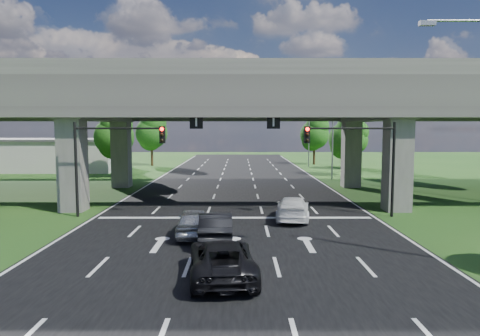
{
  "coord_description": "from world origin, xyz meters",
  "views": [
    {
      "loc": [
        0.3,
        -22.8,
        5.56
      ],
      "look_at": [
        0.33,
        6.79,
        2.86
      ],
      "focal_mm": 32.0,
      "sensor_mm": 36.0,
      "label": 1
    }
  ],
  "objects_px": {
    "car_white": "(293,208)",
    "streetlight_beyond": "(306,127)",
    "signal_left": "(110,151)",
    "car_silver": "(194,222)",
    "streetlight_far": "(329,126)",
    "car_trailing": "(222,259)",
    "car_dark": "(216,227)",
    "signal_right": "(359,151)"
  },
  "relations": [
    {
      "from": "signal_left",
      "to": "car_trailing",
      "type": "relative_size",
      "value": 1.19
    },
    {
      "from": "streetlight_far",
      "to": "car_white",
      "type": "distance_m",
      "value": 22.58
    },
    {
      "from": "signal_left",
      "to": "streetlight_beyond",
      "type": "distance_m",
      "value": 40.3
    },
    {
      "from": "car_white",
      "to": "streetlight_beyond",
      "type": "bearing_deg",
      "value": -92.22
    },
    {
      "from": "streetlight_beyond",
      "to": "car_white",
      "type": "height_order",
      "value": "streetlight_beyond"
    },
    {
      "from": "signal_left",
      "to": "car_dark",
      "type": "distance_m",
      "value": 9.92
    },
    {
      "from": "signal_right",
      "to": "car_white",
      "type": "relative_size",
      "value": 1.26
    },
    {
      "from": "signal_left",
      "to": "streetlight_beyond",
      "type": "height_order",
      "value": "streetlight_beyond"
    },
    {
      "from": "signal_right",
      "to": "streetlight_beyond",
      "type": "xyz_separation_m",
      "value": [
        2.27,
        36.06,
        1.66
      ]
    },
    {
      "from": "car_trailing",
      "to": "car_dark",
      "type": "bearing_deg",
      "value": -89.88
    },
    {
      "from": "streetlight_beyond",
      "to": "car_silver",
      "type": "relative_size",
      "value": 2.38
    },
    {
      "from": "car_trailing",
      "to": "streetlight_far",
      "type": "bearing_deg",
      "value": -114.2
    },
    {
      "from": "car_white",
      "to": "car_silver",
      "type": "bearing_deg",
      "value": 43.24
    },
    {
      "from": "streetlight_far",
      "to": "car_white",
      "type": "height_order",
      "value": "streetlight_far"
    },
    {
      "from": "signal_right",
      "to": "car_white",
      "type": "height_order",
      "value": "signal_right"
    },
    {
      "from": "car_white",
      "to": "signal_right",
      "type": "bearing_deg",
      "value": -159.74
    },
    {
      "from": "car_white",
      "to": "car_trailing",
      "type": "distance_m",
      "value": 10.98
    },
    {
      "from": "car_silver",
      "to": "car_white",
      "type": "height_order",
      "value": "car_silver"
    },
    {
      "from": "streetlight_far",
      "to": "signal_right",
      "type": "bearing_deg",
      "value": -96.47
    },
    {
      "from": "streetlight_beyond",
      "to": "car_trailing",
      "type": "xyz_separation_m",
      "value": [
        -10.45,
        -47.26,
        -5.11
      ]
    },
    {
      "from": "streetlight_far",
      "to": "car_dark",
      "type": "height_order",
      "value": "streetlight_far"
    },
    {
      "from": "signal_left",
      "to": "car_silver",
      "type": "height_order",
      "value": "signal_left"
    },
    {
      "from": "signal_left",
      "to": "car_white",
      "type": "distance_m",
      "value": 11.93
    },
    {
      "from": "streetlight_far",
      "to": "streetlight_beyond",
      "type": "height_order",
      "value": "same"
    },
    {
      "from": "streetlight_beyond",
      "to": "car_dark",
      "type": "height_order",
      "value": "streetlight_beyond"
    },
    {
      "from": "signal_right",
      "to": "car_trailing",
      "type": "relative_size",
      "value": 1.19
    },
    {
      "from": "car_silver",
      "to": "car_dark",
      "type": "bearing_deg",
      "value": 132.01
    },
    {
      "from": "car_trailing",
      "to": "signal_right",
      "type": "bearing_deg",
      "value": -131.84
    },
    {
      "from": "signal_right",
      "to": "streetlight_far",
      "type": "distance_m",
      "value": 20.25
    },
    {
      "from": "streetlight_beyond",
      "to": "signal_left",
      "type": "bearing_deg",
      "value": -116.43
    },
    {
      "from": "signal_left",
      "to": "car_white",
      "type": "bearing_deg",
      "value": -4.74
    },
    {
      "from": "signal_right",
      "to": "signal_left",
      "type": "distance_m",
      "value": 15.65
    },
    {
      "from": "signal_left",
      "to": "car_silver",
      "type": "xyz_separation_m",
      "value": [
        5.74,
        -4.95,
        -3.44
      ]
    },
    {
      "from": "signal_right",
      "to": "car_trailing",
      "type": "xyz_separation_m",
      "value": [
        -8.17,
        -11.2,
        -3.45
      ]
    },
    {
      "from": "streetlight_far",
      "to": "car_silver",
      "type": "bearing_deg",
      "value": -115.97
    },
    {
      "from": "signal_left",
      "to": "streetlight_far",
      "type": "height_order",
      "value": "streetlight_far"
    },
    {
      "from": "car_dark",
      "to": "streetlight_beyond",
      "type": "bearing_deg",
      "value": -107.09
    },
    {
      "from": "car_silver",
      "to": "car_dark",
      "type": "relative_size",
      "value": 0.94
    },
    {
      "from": "signal_right",
      "to": "car_white",
      "type": "xyz_separation_m",
      "value": [
        -4.27,
        -0.94,
        -3.47
      ]
    },
    {
      "from": "signal_left",
      "to": "car_silver",
      "type": "distance_m",
      "value": 8.33
    },
    {
      "from": "streetlight_beyond",
      "to": "signal_right",
      "type": "bearing_deg",
      "value": -93.61
    },
    {
      "from": "car_silver",
      "to": "signal_right",
      "type": "bearing_deg",
      "value": -156.22
    }
  ]
}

